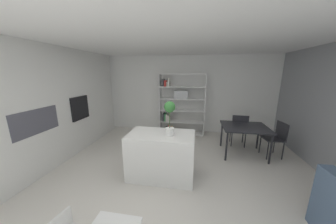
{
  "coord_description": "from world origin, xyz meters",
  "views": [
    {
      "loc": [
        0.52,
        -2.71,
        2.0
      ],
      "look_at": [
        -0.04,
        0.57,
        1.21
      ],
      "focal_mm": 17.61,
      "sensor_mm": 36.0,
      "label": 1
    }
  ],
  "objects": [
    {
      "name": "dining_chair_window_side",
      "position": [
        2.46,
        1.39,
        0.52
      ],
      "size": [
        0.47,
        0.46,
        0.86
      ],
      "rotation": [
        0.0,
        0.0,
        -1.42
      ],
      "color": "#232328",
      "rests_on": "ground_plane"
    },
    {
      "name": "cabinet_niche_splashback",
      "position": [
        -2.41,
        -0.21,
        1.11
      ],
      "size": [
        0.01,
        0.93,
        0.47
      ],
      "color": "#4C4C56",
      "rests_on": "ground_plane"
    },
    {
      "name": "open_bookshelf",
      "position": [
        -0.02,
        2.6,
        1.03
      ],
      "size": [
        1.47,
        0.34,
        1.98
      ],
      "color": "white",
      "rests_on": "ground_plane"
    },
    {
      "name": "kitchen_island",
      "position": [
        -0.1,
        0.15,
        0.44
      ],
      "size": [
        1.26,
        0.72,
        0.88
      ],
      "primitive_type": "cube",
      "color": "silver",
      "rests_on": "ground_plane"
    },
    {
      "name": "ground_plane",
      "position": [
        0.0,
        0.0,
        0.0
      ],
      "size": [
        8.6,
        8.6,
        0.0
      ],
      "primitive_type": "plane",
      "color": "beige"
    },
    {
      "name": "ceiling_slab",
      "position": [
        0.0,
        0.0,
        2.6
      ],
      "size": [
        6.26,
        5.94,
        0.06
      ],
      "color": "white",
      "rests_on": "ground_plane"
    },
    {
      "name": "back_partition",
      "position": [
        0.0,
        2.94,
        1.29
      ],
      "size": [
        6.26,
        0.06,
        2.57
      ],
      "primitive_type": "cube",
      "color": "white",
      "rests_on": "ground_plane"
    },
    {
      "name": "dining_chair_far",
      "position": [
        1.72,
        1.86,
        0.54
      ],
      "size": [
        0.44,
        0.44,
        0.9
      ],
      "rotation": [
        0.0,
        0.0,
        3.06
      ],
      "color": "#232328",
      "rests_on": "ground_plane"
    },
    {
      "name": "built_in_oven",
      "position": [
        -2.4,
        0.97,
        1.13
      ],
      "size": [
        0.06,
        0.6,
        0.59
      ],
      "color": "black",
      "rests_on": "ground_plane"
    },
    {
      "name": "potted_plant_on_island",
      "position": [
        0.07,
        0.11,
        1.26
      ],
      "size": [
        0.2,
        0.2,
        0.63
      ],
      "color": "white",
      "rests_on": "kitchen_island"
    },
    {
      "name": "dining_table",
      "position": [
        1.73,
        1.37,
        0.66
      ],
      "size": [
        1.06,
        0.92,
        0.73
      ],
      "color": "#232328",
      "rests_on": "ground_plane"
    },
    {
      "name": "tall_cabinet_run_left",
      "position": [
        -2.74,
        0.0,
        1.29
      ],
      "size": [
        0.66,
        5.35,
        2.57
      ],
      "primitive_type": "cube",
      "color": "silver",
      "rests_on": "ground_plane"
    }
  ]
}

